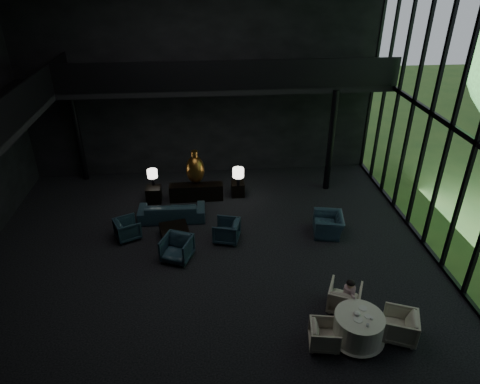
{
  "coord_description": "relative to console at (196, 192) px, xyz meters",
  "views": [
    {
      "loc": [
        0.01,
        -10.79,
        8.2
      ],
      "look_at": [
        1.02,
        0.5,
        1.92
      ],
      "focal_mm": 32.0,
      "sensor_mm": 36.0,
      "label": 1
    }
  ],
  "objects": [
    {
      "name": "floor",
      "position": [
        0.38,
        -3.52,
        -0.32
      ],
      "size": [
        14.0,
        12.0,
        0.02
      ],
      "primitive_type": "cube",
      "color": "black",
      "rests_on": "ground"
    },
    {
      "name": "wall_back",
      "position": [
        0.38,
        2.48,
        3.68
      ],
      "size": [
        14.0,
        0.04,
        8.0
      ],
      "primitive_type": "cube",
      "color": "black",
      "rests_on": "ground"
    },
    {
      "name": "wall_front",
      "position": [
        0.38,
        -9.52,
        3.68
      ],
      "size": [
        14.0,
        0.04,
        8.0
      ],
      "primitive_type": "cube",
      "color": "black",
      "rests_on": "ground"
    },
    {
      "name": "curtain_wall",
      "position": [
        7.33,
        -3.52,
        3.68
      ],
      "size": [
        0.2,
        12.0,
        8.0
      ],
      "primitive_type": null,
      "color": "black",
      "rests_on": "ground"
    },
    {
      "name": "mezzanine_back",
      "position": [
        1.38,
        1.48,
        3.68
      ],
      "size": [
        12.0,
        2.0,
        0.25
      ],
      "primitive_type": "cube",
      "color": "black",
      "rests_on": "wall_back"
    },
    {
      "name": "railing_left",
      "position": [
        -4.62,
        -3.52,
        4.28
      ],
      "size": [
        0.06,
        12.0,
        1.0
      ],
      "primitive_type": "cube",
      "color": "black",
      "rests_on": "mezzanine_left"
    },
    {
      "name": "railing_back",
      "position": [
        1.38,
        0.48,
        4.28
      ],
      "size": [
        12.0,
        0.06,
        1.0
      ],
      "primitive_type": "cube",
      "color": "black",
      "rests_on": "mezzanine_back"
    },
    {
      "name": "column_nw",
      "position": [
        -4.62,
        2.18,
        1.68
      ],
      "size": [
        0.24,
        0.24,
        4.0
      ],
      "primitive_type": "cylinder",
      "color": "black",
      "rests_on": "floor"
    },
    {
      "name": "column_ne",
      "position": [
        5.18,
        0.48,
        1.68
      ],
      "size": [
        0.24,
        0.24,
        4.0
      ],
      "primitive_type": "cylinder",
      "color": "black",
      "rests_on": "floor"
    },
    {
      "name": "console",
      "position": [
        0.0,
        0.0,
        0.0
      ],
      "size": [
        2.02,
        0.46,
        0.64
      ],
      "primitive_type": "cube",
      "color": "black",
      "rests_on": "floor"
    },
    {
      "name": "bronze_urn",
      "position": [
        0.0,
        0.19,
        0.87
      ],
      "size": [
        0.69,
        0.69,
        1.29
      ],
      "color": "#AB6F20",
      "rests_on": "console"
    },
    {
      "name": "side_table_left",
      "position": [
        -1.6,
        -0.01,
        -0.02
      ],
      "size": [
        0.55,
        0.55,
        0.6
      ],
      "primitive_type": "cube",
      "color": "black",
      "rests_on": "floor"
    },
    {
      "name": "table_lamp_left",
      "position": [
        -1.6,
        0.19,
        0.74
      ],
      "size": [
        0.38,
        0.38,
        0.63
      ],
      "color": "black",
      "rests_on": "side_table_left"
    },
    {
      "name": "side_table_right",
      "position": [
        1.6,
        0.19,
        -0.05
      ],
      "size": [
        0.5,
        0.5,
        0.55
      ],
      "primitive_type": "cube",
      "color": "black",
      "rests_on": "floor"
    },
    {
      "name": "table_lamp_right",
      "position": [
        1.6,
        -0.03,
        0.74
      ],
      "size": [
        0.43,
        0.43,
        0.71
      ],
      "color": "black",
      "rests_on": "side_table_right"
    },
    {
      "name": "sofa",
      "position": [
        -0.86,
        -1.32,
        0.18
      ],
      "size": [
        2.59,
        0.79,
        1.01
      ],
      "primitive_type": "imported",
      "rotation": [
        0.0,
        0.0,
        3.13
      ],
      "color": "#163D48",
      "rests_on": "floor"
    },
    {
      "name": "lounge_armchair_west",
      "position": [
        -2.25,
        -2.35,
        0.06
      ],
      "size": [
        0.94,
        0.96,
        0.76
      ],
      "primitive_type": "imported",
      "rotation": [
        0.0,
        0.0,
        2.0
      ],
      "color": "#112F3B",
      "rests_on": "floor"
    },
    {
      "name": "lounge_armchair_east",
      "position": [
        0.98,
        -2.78,
        0.1
      ],
      "size": [
        0.96,
        1.0,
        0.84
      ],
      "primitive_type": "imported",
      "rotation": [
        0.0,
        0.0,
        -1.84
      ],
      "color": "#14354C",
      "rests_on": "floor"
    },
    {
      "name": "lounge_armchair_south",
      "position": [
        -0.59,
        -3.64,
        0.15
      ],
      "size": [
        1.18,
        1.15,
        0.95
      ],
      "primitive_type": "imported",
      "rotation": [
        0.0,
        0.0,
        -0.39
      ],
      "color": "#12324D",
      "rests_on": "floor"
    },
    {
      "name": "window_armchair",
      "position": [
        4.38,
        -2.69,
        0.15
      ],
      "size": [
        0.87,
        1.17,
        0.93
      ],
      "primitive_type": "imported",
      "rotation": [
        0.0,
        0.0,
        -1.75
      ],
      "color": "#193B4B",
      "rests_on": "floor"
    },
    {
      "name": "coffee_table",
      "position": [
        -0.73,
        -2.48,
        -0.12
      ],
      "size": [
        1.05,
        1.05,
        0.4
      ],
      "primitive_type": "cube",
      "rotation": [
        0.0,
        0.0,
        0.2
      ],
      "color": "black",
      "rests_on": "floor"
    },
    {
      "name": "dining_table",
      "position": [
        3.87,
        -7.2,
        0.01
      ],
      "size": [
        1.34,
        1.34,
        0.75
      ],
      "color": "white",
      "rests_on": "floor"
    },
    {
      "name": "dining_chair_north",
      "position": [
        3.87,
        -6.15,
        0.12
      ],
      "size": [
        1.11,
        1.08,
        0.88
      ],
      "primitive_type": "imported",
      "rotation": [
        0.0,
        0.0,
        2.71
      ],
      "color": "#B5AF99",
      "rests_on": "floor"
    },
    {
      "name": "dining_chair_east",
      "position": [
        4.91,
        -7.22,
        0.09
      ],
      "size": [
        0.99,
        1.02,
        0.82
      ],
      "primitive_type": "imported",
      "rotation": [
        0.0,
        0.0,
        -1.95
      ],
      "color": "#A1A099",
      "rests_on": "floor"
    },
    {
      "name": "dining_chair_west",
      "position": [
        3.03,
        -7.31,
        0.0
      ],
      "size": [
        0.69,
        0.72,
        0.65
      ],
      "primitive_type": "imported",
      "rotation": [
        0.0,
        0.0,
        1.4
      ],
      "color": "#AAA9A7",
      "rests_on": "floor"
    },
    {
      "name": "child",
      "position": [
        3.9,
        -6.31,
        0.44
      ],
      "size": [
        0.29,
        0.29,
        0.63
      ],
      "rotation": [
        0.0,
        0.0,
        3.14
      ],
      "color": "pink",
      "rests_on": "dining_chair_north"
    },
    {
      "name": "plate_a",
      "position": [
        3.79,
        -7.3,
        0.44
      ],
      "size": [
        0.27,
        0.27,
        0.01
      ],
      "primitive_type": "cylinder",
      "rotation": [
        0.0,
        0.0,
        -0.2
      ],
      "color": "white",
      "rests_on": "dining_table"
    },
    {
      "name": "plate_b",
      "position": [
        4.03,
        -6.95,
        0.44
      ],
      "size": [
        0.26,
        0.26,
        0.01
      ],
      "primitive_type": "cylinder",
      "rotation": [
        0.0,
        0.0,
        -0.36
      ],
      "color": "white",
      "rests_on": "dining_table"
    },
    {
      "name": "saucer",
      "position": [
        4.05,
        -7.23,
        0.44
      ],
      "size": [
        0.18,
        0.18,
        0.01
      ],
      "primitive_type": "cylinder",
      "rotation": [
        0.0,
        0.0,
        0.18
      ],
      "color": "white",
      "rests_on": "dining_table"
    },
    {
      "name": "coffee_cup",
      "position": [
        4.11,
        -7.31,
        0.47
      ],
      "size": [
        0.08,
        0.08,
        0.05
      ],
      "primitive_type": "cylinder",
      "rotation": [
        0.0,
        0.0,
        -0.13
      ],
      "color": "white",
      "rests_on": "saucer"
    },
    {
      "name": "cereal_bowl",
      "position": [
        3.81,
        -7.14,
        0.47
      ],
      "size": [
        0.16,
        0.16,
        0.08
      ],
      "primitive_type": "ellipsoid",
      "color": "white",
      "rests_on": "dining_table"
    },
    {
      "name": "cream_pot",
      "position": [
        3.94,
        -7.52,
        0.46
      ],
      "size": [
        0.07,
        0.07,
        0.07
      ],
      "primitive_type": "cylinder",
      "rotation": [
        0.0,
        0.0,
        -0.23
      ],
      "color": "#99999E",
      "rests_on": "dining_table"
    }
  ]
}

